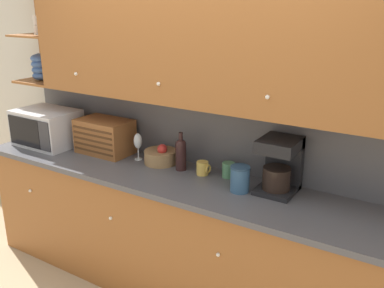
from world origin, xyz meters
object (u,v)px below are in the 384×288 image
object	(u,v)px
fruit_basket	(161,156)
wine_bottle	(181,153)
mug_blue_second	(203,168)
coffee_maker	(280,164)
mug	(229,170)
bread_box	(105,136)
storage_canister	(240,179)
microwave	(47,128)
wine_glass	(138,142)

from	to	relation	value
fruit_basket	wine_bottle	xyz separation A→B (m)	(0.21, -0.03, 0.08)
mug_blue_second	coffee_maker	bearing A→B (deg)	3.47
mug	bread_box	bearing A→B (deg)	-176.13
mug	storage_canister	size ratio (longest dim) A/B	0.62
fruit_basket	microwave	bearing A→B (deg)	-171.96
microwave	fruit_basket	size ratio (longest dim) A/B	2.11
wine_bottle	mug	bearing A→B (deg)	9.77
bread_box	coffee_maker	size ratio (longest dim) A/B	1.22
storage_canister	mug_blue_second	bearing A→B (deg)	161.46
mug_blue_second	coffee_maker	world-z (taller)	coffee_maker
wine_bottle	coffee_maker	distance (m)	0.75
fruit_basket	mug	size ratio (longest dim) A/B	2.35
wine_glass	mug_blue_second	xyz separation A→B (m)	(0.59, 0.00, -0.10)
coffee_maker	wine_glass	bearing A→B (deg)	-178.15
wine_glass	coffee_maker	world-z (taller)	coffee_maker
microwave	storage_canister	xyz separation A→B (m)	(1.83, 0.01, -0.07)
microwave	wine_glass	distance (m)	0.91
bread_box	storage_canister	world-z (taller)	bread_box
bread_box	wine_glass	world-z (taller)	bread_box
microwave	coffee_maker	world-z (taller)	coffee_maker
wine_glass	fruit_basket	distance (m)	0.22
wine_glass	wine_bottle	bearing A→B (deg)	-0.30
mug_blue_second	storage_canister	bearing A→B (deg)	-18.54
microwave	fruit_basket	world-z (taller)	microwave
fruit_basket	coffee_maker	distance (m)	0.96
wine_bottle	mug	distance (m)	0.38
wine_bottle	microwave	bearing A→B (deg)	-174.58
wine_glass	coffee_maker	xyz separation A→B (m)	(1.15, 0.04, 0.04)
bread_box	coffee_maker	xyz separation A→B (m)	(1.48, 0.05, 0.04)
bread_box	mug	xyz separation A→B (m)	(1.10, 0.07, -0.09)
wine_glass	mug	bearing A→B (deg)	4.52
storage_canister	wine_glass	bearing A→B (deg)	173.05
wine_glass	storage_canister	distance (m)	0.95
bread_box	fruit_basket	xyz separation A→B (m)	(0.53, 0.04, -0.08)
wine_bottle	coffee_maker	size ratio (longest dim) A/B	0.80
microwave	mug	xyz separation A→B (m)	(1.66, 0.19, -0.10)
coffee_maker	mug	bearing A→B (deg)	176.45
mug_blue_second	coffee_maker	size ratio (longest dim) A/B	0.27
fruit_basket	storage_canister	distance (m)	0.76
fruit_basket	mug_blue_second	distance (m)	0.39
microwave	fruit_basket	distance (m)	1.11
mug	storage_canister	distance (m)	0.25
microwave	wine_glass	size ratio (longest dim) A/B	2.47
mug	microwave	bearing A→B (deg)	-173.62
microwave	mug_blue_second	xyz separation A→B (m)	(1.48, 0.13, -0.10)
wine_glass	microwave	bearing A→B (deg)	-172.05
mug	coffee_maker	world-z (taller)	coffee_maker
mug_blue_second	storage_canister	world-z (taller)	storage_canister
storage_canister	coffee_maker	distance (m)	0.28
wine_bottle	storage_canister	world-z (taller)	wine_bottle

